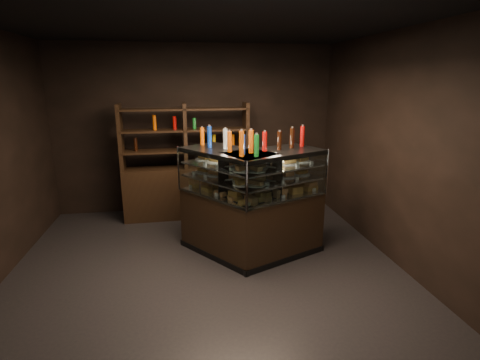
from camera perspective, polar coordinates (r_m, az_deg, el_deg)
name	(u,v)px	position (r m, az deg, el deg)	size (l,w,h in m)	color
ground	(208,270)	(4.98, -4.93, -13.58)	(5.00, 5.00, 0.00)	black
room_shell	(204,119)	(4.39, -5.50, 9.25)	(5.02, 5.02, 3.01)	black
display_case	(250,220)	(5.22, 1.58, -6.13)	(2.03, 1.50, 1.48)	black
food_display	(251,175)	(5.01, 1.63, 0.73)	(1.66, 1.09, 0.46)	#BE9744
bottles_top	(251,140)	(4.92, 1.67, 6.13)	(1.49, 0.95, 0.30)	#0F38B2
potted_conifer	(249,240)	(4.84, 1.42, -9.17)	(0.32, 0.32, 0.69)	black
back_shelving	(187,183)	(6.65, -8.10, -0.49)	(2.18, 0.47, 2.00)	black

